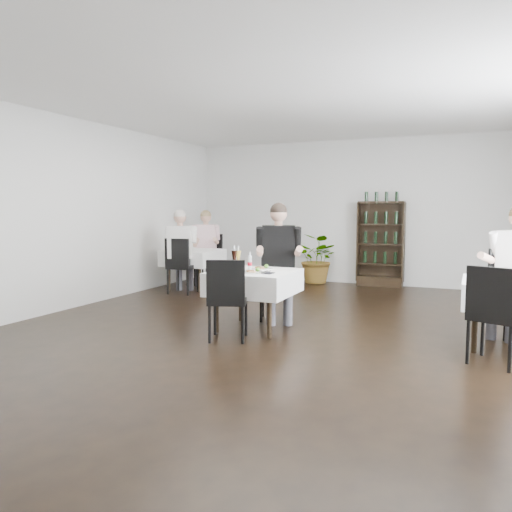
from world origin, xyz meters
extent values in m
plane|color=black|center=(0.00, 0.00, 0.00)|extent=(9.00, 9.00, 0.00)
plane|color=white|center=(0.00, 0.00, 3.00)|extent=(9.00, 9.00, 0.00)
plane|color=silver|center=(0.00, 4.50, 1.50)|extent=(7.00, 0.00, 7.00)
plane|color=silver|center=(-3.50, 0.00, 1.50)|extent=(0.00, 9.00, 9.00)
cube|color=black|center=(0.60, 4.32, 0.10)|extent=(0.90, 0.28, 0.20)
cylinder|color=black|center=(-0.67, -0.36, 0.35)|extent=(0.06, 0.06, 0.71)
cylinder|color=black|center=(-0.67, 0.36, 0.35)|extent=(0.06, 0.06, 0.71)
cylinder|color=black|center=(0.07, -0.36, 0.35)|extent=(0.06, 0.06, 0.71)
cylinder|color=black|center=(0.07, 0.36, 0.35)|extent=(0.06, 0.06, 0.71)
cube|color=black|center=(-0.30, 0.00, 0.73)|extent=(0.85, 0.85, 0.04)
cube|color=white|center=(-0.30, 0.00, 0.62)|extent=(1.03, 1.03, 0.30)
cylinder|color=black|center=(-3.04, 2.16, 0.35)|extent=(0.06, 0.06, 0.71)
cylinder|color=black|center=(-3.04, 2.84, 0.35)|extent=(0.06, 0.06, 0.71)
cylinder|color=black|center=(-2.36, 2.16, 0.35)|extent=(0.06, 0.06, 0.71)
cylinder|color=black|center=(-2.36, 2.84, 0.35)|extent=(0.06, 0.06, 0.71)
cube|color=black|center=(-2.70, 2.50, 0.73)|extent=(0.80, 0.80, 0.04)
cube|color=white|center=(-2.70, 2.50, 0.62)|extent=(0.98, 0.98, 0.30)
cylinder|color=black|center=(2.36, -0.04, 0.35)|extent=(0.06, 0.06, 0.71)
cylinder|color=black|center=(2.36, 0.64, 0.35)|extent=(0.06, 0.06, 0.71)
cube|color=black|center=(2.70, 0.30, 0.73)|extent=(0.80, 0.80, 0.04)
cube|color=white|center=(2.70, 0.30, 0.62)|extent=(0.98, 0.98, 0.30)
imported|color=#2F6121|center=(-0.67, 4.20, 0.52)|extent=(1.14, 1.05, 1.05)
cylinder|color=black|center=(-0.37, 0.39, 0.20)|extent=(0.03, 0.03, 0.40)
cylinder|color=black|center=(-0.47, 0.71, 0.20)|extent=(0.03, 0.03, 0.40)
cylinder|color=black|center=(-0.04, 0.49, 0.20)|extent=(0.03, 0.03, 0.40)
cylinder|color=black|center=(-0.14, 0.82, 0.20)|extent=(0.03, 0.03, 0.40)
cube|color=black|center=(-0.25, 0.60, 0.42)|extent=(0.50, 0.50, 0.06)
cube|color=black|center=(-0.31, 0.77, 0.66)|extent=(0.39, 0.16, 0.43)
cylinder|color=black|center=(-0.25, -0.36, 0.22)|extent=(0.04, 0.04, 0.45)
cylinder|color=black|center=(-0.13, -0.73, 0.22)|extent=(0.04, 0.04, 0.45)
cylinder|color=black|center=(-0.62, -0.49, 0.22)|extent=(0.04, 0.04, 0.45)
cylinder|color=black|center=(-0.49, -0.86, 0.22)|extent=(0.04, 0.04, 0.45)
cube|color=black|center=(-0.37, -0.61, 0.48)|extent=(0.57, 0.57, 0.07)
cube|color=black|center=(-0.31, -0.80, 0.74)|extent=(0.44, 0.19, 0.49)
cylinder|color=black|center=(-2.87, 2.84, 0.24)|extent=(0.04, 0.04, 0.48)
cylinder|color=black|center=(-2.91, 3.25, 0.24)|extent=(0.04, 0.04, 0.48)
cylinder|color=black|center=(-2.46, 2.88, 0.24)|extent=(0.04, 0.04, 0.48)
cylinder|color=black|center=(-2.50, 3.29, 0.24)|extent=(0.04, 0.04, 0.48)
cube|color=black|center=(-2.69, 3.06, 0.51)|extent=(0.52, 0.52, 0.07)
cube|color=black|center=(-2.71, 3.28, 0.79)|extent=(0.48, 0.10, 0.52)
cylinder|color=black|center=(-2.44, 2.22, 0.24)|extent=(0.04, 0.04, 0.47)
cylinder|color=black|center=(-2.41, 1.81, 0.24)|extent=(0.04, 0.04, 0.47)
cylinder|color=black|center=(-2.85, 2.19, 0.24)|extent=(0.04, 0.04, 0.47)
cylinder|color=black|center=(-2.82, 1.78, 0.24)|extent=(0.04, 0.04, 0.47)
cube|color=black|center=(-2.63, 2.00, 0.50)|extent=(0.51, 0.51, 0.07)
cube|color=black|center=(-2.62, 1.79, 0.78)|extent=(0.47, 0.09, 0.51)
cylinder|color=black|center=(2.70, 0.65, 0.24)|extent=(0.04, 0.04, 0.49)
cylinder|color=black|center=(2.54, 1.04, 0.24)|extent=(0.04, 0.04, 0.49)
cube|color=black|center=(2.73, 1.13, 0.81)|extent=(0.47, 0.23, 0.53)
cylinder|color=black|center=(2.67, -0.64, 0.23)|extent=(0.04, 0.04, 0.46)
cylinder|color=black|center=(2.44, -0.12, 0.23)|extent=(0.04, 0.04, 0.46)
cylinder|color=black|center=(2.29, -0.50, 0.23)|extent=(0.04, 0.04, 0.46)
cube|color=black|center=(2.55, -0.38, 0.49)|extent=(0.59, 0.59, 0.07)
cube|color=black|center=(2.48, -0.58, 0.76)|extent=(0.45, 0.21, 0.50)
cube|color=#414149|center=(-0.25, 0.45, 0.64)|extent=(0.34, 0.51, 0.16)
cylinder|color=#414149|center=(-0.17, 0.26, 0.28)|extent=(0.13, 0.13, 0.56)
cube|color=#414149|center=(-0.04, 0.54, 0.64)|extent=(0.34, 0.51, 0.16)
cylinder|color=#414149|center=(0.04, 0.35, 0.28)|extent=(0.13, 0.13, 0.56)
cube|color=black|center=(-0.23, 0.70, 1.02)|extent=(0.52, 0.41, 0.63)
cylinder|color=tan|center=(-0.35, 0.31, 1.00)|extent=(0.23, 0.36, 0.18)
cylinder|color=tan|center=(0.14, 0.52, 1.00)|extent=(0.23, 0.36, 0.18)
sphere|color=tan|center=(-0.22, 0.68, 1.51)|extent=(0.24, 0.24, 0.24)
sphere|color=black|center=(-0.22, 0.68, 1.54)|extent=(0.24, 0.24, 0.24)
cube|color=#414149|center=(-2.81, 2.94, 0.60)|extent=(0.29, 0.47, 0.15)
cylinder|color=#414149|center=(-2.74, 2.76, 0.26)|extent=(0.12, 0.12, 0.52)
cube|color=#414149|center=(-2.61, 3.01, 0.60)|extent=(0.29, 0.47, 0.15)
cylinder|color=#414149|center=(-2.54, 2.83, 0.26)|extent=(0.12, 0.12, 0.52)
cube|color=beige|center=(-2.78, 3.16, 0.95)|extent=(0.48, 0.36, 0.59)
cylinder|color=tan|center=(-2.91, 2.81, 0.93)|extent=(0.19, 0.34, 0.17)
cylinder|color=tan|center=(-2.45, 2.97, 0.93)|extent=(0.19, 0.34, 0.17)
sphere|color=tan|center=(-2.77, 3.14, 1.40)|extent=(0.22, 0.22, 0.22)
sphere|color=olive|center=(-2.77, 3.14, 1.43)|extent=(0.22, 0.22, 0.22)
cube|color=#414149|center=(-2.60, 2.14, 0.60)|extent=(0.30, 0.48, 0.15)
cylinder|color=#414149|center=(-2.67, 2.33, 0.26)|extent=(0.12, 0.12, 0.53)
cube|color=#414149|center=(-2.80, 2.07, 0.60)|extent=(0.30, 0.48, 0.15)
cylinder|color=#414149|center=(-2.87, 2.25, 0.26)|extent=(0.12, 0.12, 0.53)
cube|color=white|center=(-2.63, 1.91, 0.96)|extent=(0.49, 0.38, 0.59)
cylinder|color=tan|center=(-2.50, 2.28, 0.94)|extent=(0.20, 0.34, 0.17)
cylinder|color=tan|center=(-2.96, 2.10, 0.94)|extent=(0.20, 0.34, 0.17)
sphere|color=tan|center=(-2.63, 1.93, 1.41)|extent=(0.23, 0.23, 0.23)
sphere|color=beige|center=(-2.63, 1.93, 1.45)|extent=(0.23, 0.23, 0.23)
cube|color=#414149|center=(2.63, 0.85, 0.63)|extent=(0.34, 0.49, 0.16)
cylinder|color=#414149|center=(2.55, 0.66, 0.27)|extent=(0.12, 0.12, 0.55)
cylinder|color=#414149|center=(2.75, 0.57, 0.27)|extent=(0.12, 0.12, 0.55)
cylinder|color=tan|center=(2.46, 0.83, 0.97)|extent=(0.23, 0.35, 0.17)
cube|color=white|center=(-0.26, 0.16, 0.78)|extent=(0.29, 0.29, 0.02)
cube|color=#502E17|center=(-0.29, 0.15, 0.80)|extent=(0.10, 0.09, 0.02)
sphere|color=#407920|center=(-0.21, 0.20, 0.81)|extent=(0.05, 0.05, 0.05)
cube|color=#9C6847|center=(-0.24, 0.11, 0.79)|extent=(0.10, 0.10, 0.02)
cube|color=white|center=(-0.22, -0.22, 0.78)|extent=(0.29, 0.29, 0.02)
cube|color=#502E17|center=(-0.25, -0.24, 0.80)|extent=(0.11, 0.11, 0.02)
sphere|color=#407920|center=(-0.17, -0.19, 0.81)|extent=(0.05, 0.05, 0.05)
cube|color=#9C6847|center=(-0.20, -0.28, 0.79)|extent=(0.08, 0.07, 0.02)
cone|color=black|center=(-0.54, -0.09, 0.90)|extent=(0.08, 0.08, 0.26)
cylinder|color=silver|center=(-0.54, -0.09, 1.07)|extent=(0.02, 0.02, 0.07)
cone|color=gold|center=(-0.55, 0.04, 0.90)|extent=(0.07, 0.07, 0.25)
cylinder|color=silver|center=(-0.55, 0.04, 1.05)|extent=(0.02, 0.02, 0.06)
cylinder|color=silver|center=(-0.39, 0.06, 0.86)|extent=(0.06, 0.06, 0.19)
cylinder|color=#A80919|center=(-0.39, 0.06, 0.85)|extent=(0.06, 0.06, 0.05)
cylinder|color=silver|center=(-0.39, 0.06, 0.98)|extent=(0.02, 0.02, 0.05)
cube|color=black|center=(-0.07, -0.18, 0.77)|extent=(0.22, 0.18, 0.01)
cylinder|color=silver|center=(-0.09, -0.18, 0.79)|extent=(0.03, 0.23, 0.01)
cylinder|color=silver|center=(-0.05, -0.18, 0.79)|extent=(0.02, 0.23, 0.01)
camera|label=1|loc=(2.29, -5.91, 1.59)|focal=35.00mm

